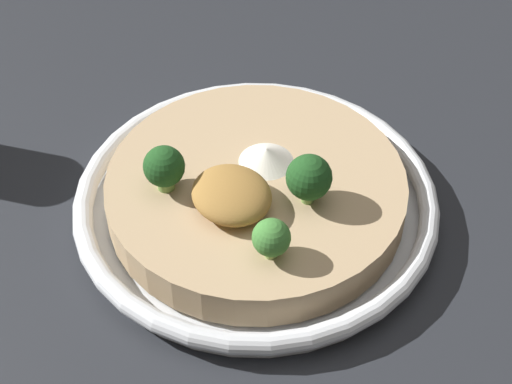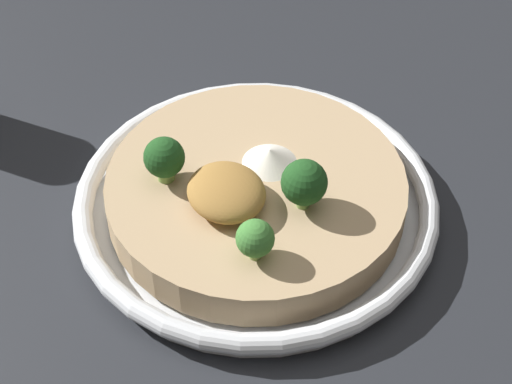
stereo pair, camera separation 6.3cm
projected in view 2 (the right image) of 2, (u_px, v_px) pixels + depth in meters
The scene contains 7 objects.
ground_plane at pixel (256, 213), 0.65m from camera, with size 6.00×6.00×0.00m, color #23262B.
risotto_bowl at pixel (256, 198), 0.63m from camera, with size 0.30×0.30×0.04m.
cheese_sprinkle at pixel (270, 156), 0.63m from camera, with size 0.04×0.04×0.01m.
crispy_onion_garnish at pixel (226, 192), 0.59m from camera, with size 0.06×0.06×0.02m.
broccoli_front at pixel (164, 158), 0.60m from camera, with size 0.03×0.03×0.04m.
broccoli_right at pixel (304, 183), 0.58m from camera, with size 0.04×0.04×0.04m.
broccoli_front_right at pixel (255, 239), 0.55m from camera, with size 0.03×0.03×0.03m.
Camera 2 is at (0.38, -0.22, 0.47)m, focal length 55.00 mm.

